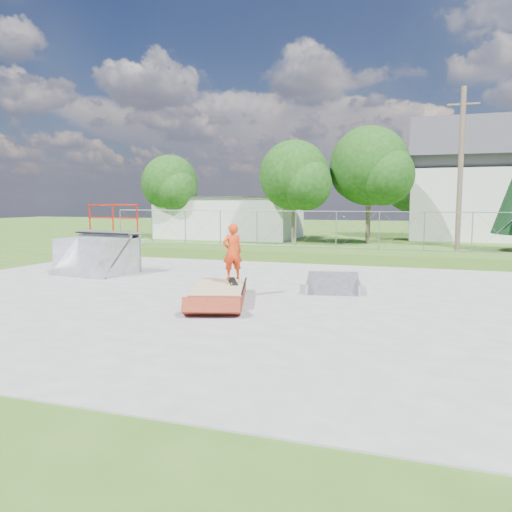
{
  "coord_description": "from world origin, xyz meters",
  "views": [
    {
      "loc": [
        5.97,
        -13.31,
        2.76
      ],
      "look_at": [
        1.15,
        0.99,
        1.1
      ],
      "focal_mm": 35.0,
      "sensor_mm": 36.0,
      "label": 1
    }
  ],
  "objects_px": {
    "grind_box": "(220,293)",
    "flat_bank_ramp": "(333,284)",
    "skater": "(232,254)",
    "quarter_pipe": "(94,240)"
  },
  "relations": [
    {
      "from": "skater",
      "to": "flat_bank_ramp",
      "type": "bearing_deg",
      "value": 177.13
    },
    {
      "from": "flat_bank_ramp",
      "to": "grind_box",
      "type": "bearing_deg",
      "value": -150.56
    },
    {
      "from": "grind_box",
      "to": "flat_bank_ramp",
      "type": "distance_m",
      "value": 3.59
    },
    {
      "from": "grind_box",
      "to": "skater",
      "type": "distance_m",
      "value": 1.17
    },
    {
      "from": "grind_box",
      "to": "quarter_pipe",
      "type": "relative_size",
      "value": 1.19
    },
    {
      "from": "grind_box",
      "to": "flat_bank_ramp",
      "type": "height_order",
      "value": "flat_bank_ramp"
    },
    {
      "from": "grind_box",
      "to": "skater",
      "type": "bearing_deg",
      "value": 49.3
    },
    {
      "from": "quarter_pipe",
      "to": "flat_bank_ramp",
      "type": "bearing_deg",
      "value": 2.79
    },
    {
      "from": "quarter_pipe",
      "to": "flat_bank_ramp",
      "type": "height_order",
      "value": "quarter_pipe"
    },
    {
      "from": "grind_box",
      "to": "quarter_pipe",
      "type": "height_order",
      "value": "quarter_pipe"
    }
  ]
}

